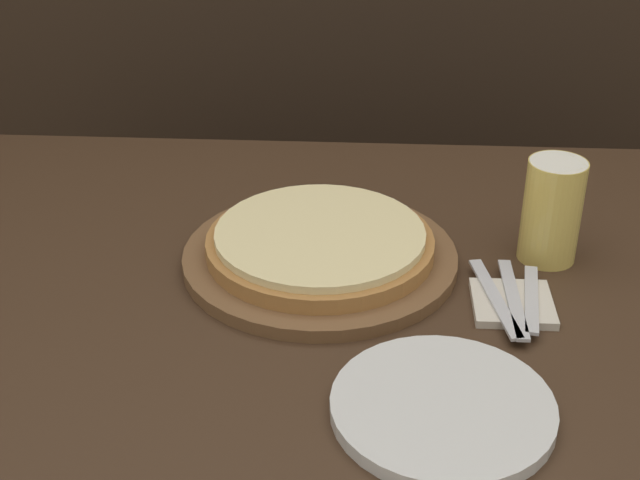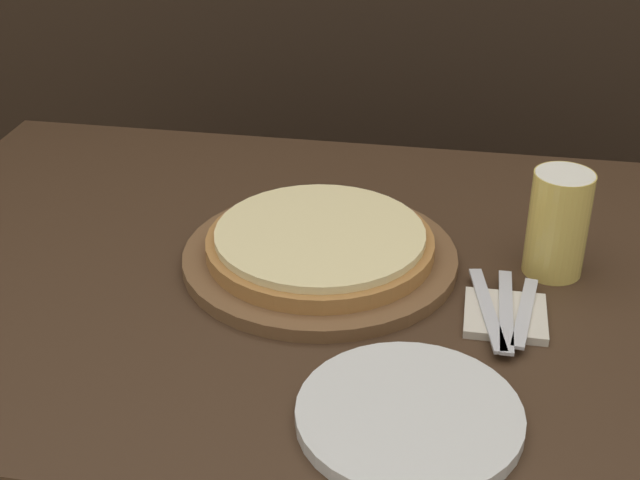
% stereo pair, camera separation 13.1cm
% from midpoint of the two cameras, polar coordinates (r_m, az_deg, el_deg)
% --- Properties ---
extents(dining_table, '(1.54, 0.95, 0.74)m').
position_cam_midpoint_polar(dining_table, '(1.54, 5.19, -14.01)').
color(dining_table, '#3D2819').
rests_on(dining_table, ground_plane).
extents(pizza_on_board, '(0.41, 0.41, 0.06)m').
position_cam_midpoint_polar(pizza_on_board, '(1.32, 2.84, -0.66)').
color(pizza_on_board, brown).
rests_on(pizza_on_board, dining_table).
extents(beer_glass, '(0.09, 0.09, 0.16)m').
position_cam_midpoint_polar(beer_glass, '(1.33, 17.78, 1.19)').
color(beer_glass, '#E5C65B').
rests_on(beer_glass, dining_table).
extents(dinner_plate, '(0.26, 0.26, 0.02)m').
position_cam_midpoint_polar(dinner_plate, '(1.05, 9.37, -11.16)').
color(dinner_plate, silver).
rests_on(dinner_plate, dining_table).
extents(napkin_stack, '(0.11, 0.11, 0.01)m').
position_cam_midpoint_polar(napkin_stack, '(1.25, 14.77, -4.80)').
color(napkin_stack, beige).
rests_on(napkin_stack, dining_table).
extents(fork, '(0.05, 0.20, 0.00)m').
position_cam_midpoint_polar(fork, '(1.24, 13.67, -4.38)').
color(fork, silver).
rests_on(fork, napkin_stack).
extents(dinner_knife, '(0.02, 0.20, 0.00)m').
position_cam_midpoint_polar(dinner_knife, '(1.24, 14.82, -4.47)').
color(dinner_knife, silver).
rests_on(dinner_knife, napkin_stack).
extents(spoon, '(0.04, 0.17, 0.00)m').
position_cam_midpoint_polar(spoon, '(1.24, 15.96, -4.56)').
color(spoon, silver).
rests_on(spoon, napkin_stack).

